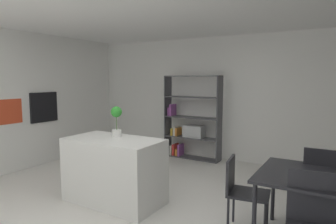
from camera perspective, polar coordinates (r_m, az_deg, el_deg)
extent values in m
plane|color=silver|center=(4.09, -6.37, -18.93)|extent=(10.30, 10.30, 0.00)
cube|color=white|center=(3.82, -6.90, 20.45)|extent=(7.48, 6.38, 0.06)
cube|color=white|center=(6.51, 10.63, 2.55)|extent=(7.48, 0.06, 2.65)
cube|color=black|center=(6.53, -22.75, 0.86)|extent=(0.04, 0.61, 0.60)
cylinder|color=#B7BABC|center=(6.55, -23.03, 3.07)|extent=(0.02, 0.49, 0.02)
cube|color=white|center=(4.34, -10.31, -11.00)|extent=(1.37, 0.73, 0.91)
cylinder|color=white|center=(4.36, -9.82, -4.03)|extent=(0.13, 0.13, 0.10)
cylinder|color=#476633|center=(4.34, -9.86, -2.06)|extent=(0.01, 0.01, 0.20)
sphere|color=green|center=(4.32, -9.90, 0.03)|extent=(0.16, 0.16, 0.16)
cube|color=#4C4C51|center=(6.79, -0.03, -0.70)|extent=(0.02, 0.30, 1.82)
cube|color=#4C4C51|center=(6.25, 9.85, -1.42)|extent=(0.02, 0.30, 1.82)
cube|color=#4C4C51|center=(6.44, 4.77, 6.89)|extent=(1.27, 0.30, 0.02)
cube|color=#4C4C51|center=(6.67, 4.63, -8.71)|extent=(1.27, 0.30, 0.02)
cube|color=#4C4C51|center=(6.57, 4.67, -4.89)|extent=(1.23, 0.30, 0.02)
cube|color=#4C4C51|center=(6.50, 4.70, -1.05)|extent=(1.23, 0.30, 0.02)
cube|color=#4C4C51|center=(6.45, 4.74, 2.86)|extent=(1.23, 0.30, 0.02)
cube|color=silver|center=(6.87, 0.96, -7.24)|extent=(0.04, 0.24, 0.21)
cube|color=red|center=(6.83, 1.41, -7.16)|extent=(0.05, 0.24, 0.25)
cube|color=orange|center=(6.81, 2.01, -7.65)|extent=(0.05, 0.24, 0.15)
cube|color=#8E4793|center=(6.76, 2.45, -7.26)|extent=(0.05, 0.24, 0.26)
cube|color=gold|center=(6.77, 1.13, -3.75)|extent=(0.04, 0.24, 0.16)
cube|color=silver|center=(6.73, 1.63, -3.60)|extent=(0.04, 0.24, 0.21)
cube|color=orange|center=(6.71, 2.02, -3.78)|extent=(0.04, 0.24, 0.17)
cube|color=#8E4793|center=(6.74, 0.53, 0.14)|extent=(0.03, 0.24, 0.19)
cube|color=#8E4793|center=(6.71, 0.93, 0.41)|extent=(0.05, 0.24, 0.26)
cube|color=#B7BABC|center=(6.52, 5.02, -3.71)|extent=(0.44, 0.26, 0.26)
cube|color=#232328|center=(3.40, 27.15, -11.19)|extent=(1.17, 1.00, 0.03)
cylinder|color=#232328|center=(3.21, 16.23, -19.26)|extent=(0.04, 0.04, 0.75)
cylinder|color=#232328|center=(4.00, 19.57, -14.09)|extent=(0.04, 0.04, 0.75)
cube|color=#232328|center=(4.08, 27.55, -12.77)|extent=(0.42, 0.45, 0.03)
cube|color=#232328|center=(3.81, 27.63, -10.03)|extent=(0.41, 0.04, 0.50)
cylinder|color=#232328|center=(4.35, 25.13, -14.76)|extent=(0.03, 0.03, 0.45)
cylinder|color=#232328|center=(3.99, 24.66, -16.66)|extent=(0.03, 0.03, 0.45)
cube|color=#232328|center=(3.01, 25.98, -14.43)|extent=(0.41, 0.09, 0.47)
cube|color=#232328|center=(3.61, 15.27, -14.92)|extent=(0.51, 0.46, 0.03)
cube|color=#232328|center=(3.57, 11.93, -11.60)|extent=(0.09, 0.40, 0.38)
cylinder|color=#232328|center=(3.53, 18.13, -19.62)|extent=(0.03, 0.03, 0.44)
cylinder|color=#232328|center=(3.84, 18.55, -17.43)|extent=(0.03, 0.03, 0.44)
cylinder|color=#232328|center=(3.57, 11.47, -19.09)|extent=(0.03, 0.03, 0.44)
cylinder|color=#232328|center=(3.88, 12.49, -16.98)|extent=(0.03, 0.03, 0.44)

